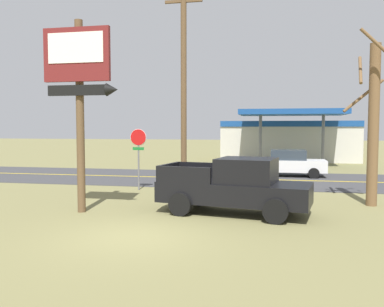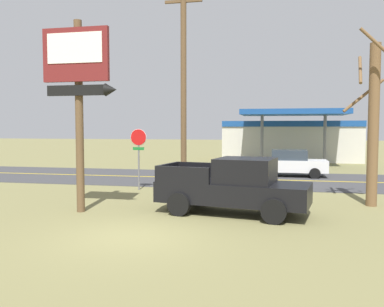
{
  "view_description": "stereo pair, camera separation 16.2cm",
  "coord_description": "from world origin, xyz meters",
  "px_view_note": "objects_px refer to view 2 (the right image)",
  "views": [
    {
      "loc": [
        3.67,
        -10.46,
        3.0
      ],
      "look_at": [
        0.0,
        8.0,
        1.8
      ],
      "focal_mm": 37.76,
      "sensor_mm": 36.0,
      "label": 1
    },
    {
      "loc": [
        3.83,
        -10.43,
        3.0
      ],
      "look_at": [
        0.0,
        8.0,
        1.8
      ],
      "focal_mm": 37.76,
      "sensor_mm": 36.0,
      "label": 2
    }
  ],
  "objects_px": {
    "car_white_near_lane": "(291,163)",
    "stop_sign": "(139,148)",
    "motel_sign": "(79,81)",
    "pickup_black_parked_on_lawn": "(235,187)",
    "utility_pole": "(184,78)",
    "bare_tree": "(374,120)",
    "gas_station": "(290,139)"
  },
  "relations": [
    {
      "from": "motel_sign",
      "to": "stop_sign",
      "type": "relative_size",
      "value": 2.29
    },
    {
      "from": "stop_sign",
      "to": "utility_pole",
      "type": "distance_m",
      "value": 4.09
    },
    {
      "from": "pickup_black_parked_on_lawn",
      "to": "bare_tree",
      "type": "bearing_deg",
      "value": 26.77
    },
    {
      "from": "bare_tree",
      "to": "car_white_near_lane",
      "type": "height_order",
      "value": "bare_tree"
    },
    {
      "from": "stop_sign",
      "to": "gas_station",
      "type": "distance_m",
      "value": 21.29
    },
    {
      "from": "car_white_near_lane",
      "to": "utility_pole",
      "type": "bearing_deg",
      "value": -122.77
    },
    {
      "from": "utility_pole",
      "to": "gas_station",
      "type": "distance_m",
      "value": 21.55
    },
    {
      "from": "gas_station",
      "to": "pickup_black_parked_on_lawn",
      "type": "distance_m",
      "value": 24.53
    },
    {
      "from": "utility_pole",
      "to": "stop_sign",
      "type": "bearing_deg",
      "value": 161.8
    },
    {
      "from": "car_white_near_lane",
      "to": "stop_sign",
      "type": "bearing_deg",
      "value": -136.75
    },
    {
      "from": "pickup_black_parked_on_lawn",
      "to": "car_white_near_lane",
      "type": "relative_size",
      "value": 1.3
    },
    {
      "from": "stop_sign",
      "to": "pickup_black_parked_on_lawn",
      "type": "bearing_deg",
      "value": -41.75
    },
    {
      "from": "bare_tree",
      "to": "gas_station",
      "type": "height_order",
      "value": "bare_tree"
    },
    {
      "from": "bare_tree",
      "to": "gas_station",
      "type": "distance_m",
      "value": 21.99
    },
    {
      "from": "motel_sign",
      "to": "car_white_near_lane",
      "type": "xyz_separation_m",
      "value": [
        7.67,
        12.37,
        -3.79
      ]
    },
    {
      "from": "gas_station",
      "to": "car_white_near_lane",
      "type": "relative_size",
      "value": 2.86
    },
    {
      "from": "motel_sign",
      "to": "utility_pole",
      "type": "height_order",
      "value": "utility_pole"
    },
    {
      "from": "utility_pole",
      "to": "car_white_near_lane",
      "type": "xyz_separation_m",
      "value": [
        4.99,
        7.76,
        -4.41
      ]
    },
    {
      "from": "gas_station",
      "to": "car_white_near_lane",
      "type": "height_order",
      "value": "gas_station"
    },
    {
      "from": "gas_station",
      "to": "pickup_black_parked_on_lawn",
      "type": "height_order",
      "value": "gas_station"
    },
    {
      "from": "stop_sign",
      "to": "car_white_near_lane",
      "type": "distance_m",
      "value": 10.24
    },
    {
      "from": "motel_sign",
      "to": "car_white_near_lane",
      "type": "height_order",
      "value": "motel_sign"
    },
    {
      "from": "bare_tree",
      "to": "car_white_near_lane",
      "type": "bearing_deg",
      "value": 106.75
    },
    {
      "from": "bare_tree",
      "to": "car_white_near_lane",
      "type": "relative_size",
      "value": 1.58
    },
    {
      "from": "motel_sign",
      "to": "pickup_black_parked_on_lawn",
      "type": "relative_size",
      "value": 1.24
    },
    {
      "from": "bare_tree",
      "to": "motel_sign",
      "type": "bearing_deg",
      "value": -161.89
    },
    {
      "from": "motel_sign",
      "to": "stop_sign",
      "type": "distance_m",
      "value": 6.0
    },
    {
      "from": "utility_pole",
      "to": "car_white_near_lane",
      "type": "distance_m",
      "value": 10.22
    },
    {
      "from": "motel_sign",
      "to": "stop_sign",
      "type": "bearing_deg",
      "value": 87.15
    },
    {
      "from": "pickup_black_parked_on_lawn",
      "to": "utility_pole",
      "type": "bearing_deg",
      "value": 125.54
    },
    {
      "from": "stop_sign",
      "to": "car_white_near_lane",
      "type": "xyz_separation_m",
      "value": [
        7.4,
        6.97,
        -1.2
      ]
    },
    {
      "from": "gas_station",
      "to": "car_white_near_lane",
      "type": "distance_m",
      "value": 12.9
    }
  ]
}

